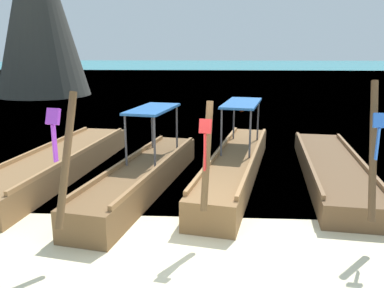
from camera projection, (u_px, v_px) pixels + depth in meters
ground at (182, 245)px, 6.69m from camera, size 120.00×120.00×0.00m
sea_water at (210, 70)px, 66.04m from camera, size 120.00×120.00×0.00m
longtail_boat_turquoise_ribbon at (58, 164)px, 10.36m from camera, size 2.14×7.09×2.41m
longtail_boat_violet_ribbon at (143, 175)px, 9.27m from camera, size 2.18×6.51×2.68m
longtail_boat_red_ribbon at (236, 164)px, 10.14m from camera, size 2.44×7.19×2.47m
longtail_boat_blue_ribbon at (332, 169)px, 10.09m from camera, size 2.17×7.08×2.81m
karst_rock at (36, 7)px, 27.45m from camera, size 6.96×6.64×13.06m
mooring_buoy_near at (242, 108)px, 20.98m from camera, size 0.41×0.41×0.41m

